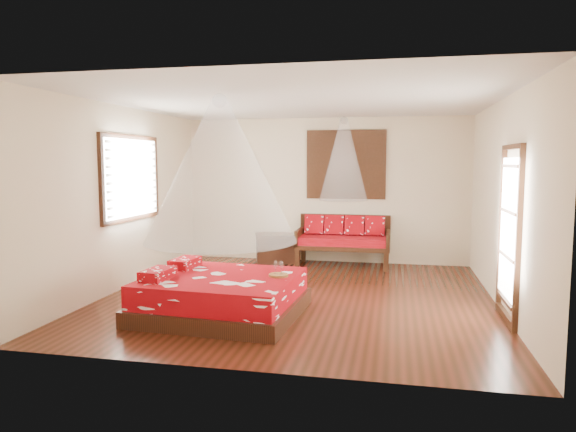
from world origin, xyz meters
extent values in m
cube|color=black|center=(0.00, 0.00, -0.01)|extent=(5.50, 5.50, 0.02)
cube|color=silver|center=(0.00, 0.00, 2.81)|extent=(5.50, 5.50, 0.02)
cube|color=beige|center=(-2.76, 0.00, 1.40)|extent=(0.02, 5.50, 2.80)
cube|color=beige|center=(2.76, 0.00, 1.40)|extent=(0.02, 5.50, 2.80)
cube|color=beige|center=(0.00, 2.76, 1.40)|extent=(5.50, 0.02, 2.80)
cube|color=beige|center=(0.00, -2.76, 1.40)|extent=(5.50, 0.02, 2.80)
cube|color=black|center=(-0.79, -1.08, 0.10)|extent=(2.05, 1.88, 0.20)
cube|color=#91040C|center=(-0.79, -1.08, 0.35)|extent=(1.95, 1.77, 0.30)
cube|color=#91040C|center=(-1.52, -1.41, 0.56)|extent=(0.31, 0.52, 0.13)
cube|color=#91040C|center=(-1.47, -0.67, 0.56)|extent=(0.31, 0.52, 0.13)
cube|color=black|center=(-0.39, 1.98, 0.21)|extent=(0.08, 0.08, 0.42)
cube|color=black|center=(1.22, 1.98, 0.21)|extent=(0.08, 0.08, 0.42)
cube|color=black|center=(-0.39, 2.62, 0.21)|extent=(0.08, 0.08, 0.42)
cube|color=black|center=(1.22, 2.62, 0.21)|extent=(0.08, 0.08, 0.42)
cube|color=black|center=(0.42, 2.30, 0.38)|extent=(1.73, 0.77, 0.08)
cube|color=#7C0504|center=(0.42, 2.30, 0.49)|extent=(1.67, 0.71, 0.14)
cube|color=black|center=(0.42, 2.64, 0.67)|extent=(1.73, 0.06, 0.55)
cube|color=black|center=(-0.41, 2.30, 0.54)|extent=(0.06, 0.77, 0.30)
cube|color=black|center=(1.24, 2.30, 0.54)|extent=(0.06, 0.77, 0.30)
cube|color=#91040C|center=(-0.16, 2.52, 0.74)|extent=(0.37, 0.19, 0.38)
cube|color=#91040C|center=(0.22, 2.52, 0.74)|extent=(0.37, 0.19, 0.38)
cube|color=#91040C|center=(0.61, 2.52, 0.74)|extent=(0.37, 0.19, 0.38)
cube|color=#91040C|center=(0.99, 2.52, 0.74)|extent=(0.37, 0.19, 0.38)
cube|color=black|center=(-0.90, 2.45, 0.25)|extent=(0.89, 0.75, 0.50)
cube|color=black|center=(-0.90, 2.45, 0.53)|extent=(0.94, 0.80, 0.05)
cube|color=black|center=(0.42, 2.72, 1.90)|extent=(1.52, 0.06, 1.32)
cube|color=black|center=(0.42, 2.71, 1.90)|extent=(1.35, 0.04, 1.10)
cube|color=black|center=(-2.72, 0.20, 1.70)|extent=(0.08, 1.74, 1.34)
cube|color=silver|center=(-2.68, 0.20, 1.70)|extent=(0.04, 1.54, 1.10)
cube|color=black|center=(2.72, -0.60, 1.05)|extent=(0.08, 1.02, 2.16)
cube|color=white|center=(2.70, -0.60, 1.15)|extent=(0.03, 0.82, 1.70)
cylinder|color=brown|center=(-0.08, -0.95, 0.52)|extent=(0.25, 0.25, 0.03)
cone|color=white|center=(-0.79, -1.08, 1.85)|extent=(1.91, 1.91, 1.80)
cone|color=white|center=(0.42, 2.25, 2.00)|extent=(0.88, 0.88, 1.50)
camera|label=1|loc=(1.34, -7.20, 1.95)|focal=32.00mm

